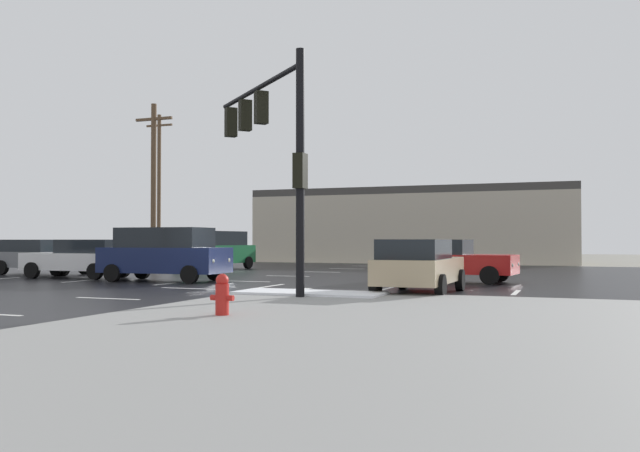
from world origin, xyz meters
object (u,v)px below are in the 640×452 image
Objects in this scene: traffic_signal_mast at (271,136)px; utility_pole_distant at (159,185)px; utility_pole_far at (154,183)px; sedan_red at (448,260)px; sedan_grey at (40,256)px; suv_green at (216,249)px; fire_hydrant at (222,294)px; sedan_white at (82,258)px; suv_navy at (165,253)px; sedan_tan at (419,265)px.

traffic_signal_mast is 0.58× the size of utility_pole_distant.
utility_pole_far is 0.80× the size of utility_pole_distant.
sedan_red and sedan_grey have the same top height.
suv_green is at bearing 28.44° from utility_pole_far.
fire_hydrant is 0.16× the size of suv_green.
fire_hydrant is 16.76m from sedan_white.
utility_pole_far reaches higher than sedan_grey.
traffic_signal_mast reaches higher than suv_navy.
sedan_tan and sedan_white have the same top height.
sedan_grey is at bearing -107.68° from utility_pole_far.
traffic_signal_mast reaches higher than sedan_red.
suv_green is 1.09× the size of sedan_grey.
suv_green is 0.57× the size of utility_pole_far.
suv_green is 16.38m from utility_pole_distant.
traffic_signal_mast reaches higher than sedan_tan.
sedan_tan is at bearing -33.05° from utility_pole_far.
sedan_grey is at bearing 154.21° from suv_green.
utility_pole_far is (-2.87, -1.55, 3.51)m from suv_green.
sedan_grey is at bearing 162.58° from suv_navy.
traffic_signal_mast is at bearing 152.58° from sedan_white.
suv_navy is at bearing -154.46° from suv_green.
sedan_red is 30.63m from utility_pole_distant.
sedan_red is 14.96m from suv_green.
utility_pole_far is at bearing 125.02° from suv_green.
utility_pole_distant reaches higher than traffic_signal_mast.
sedan_white is 8.65m from utility_pole_far.
utility_pole_distant is (-21.10, 25.47, 1.18)m from traffic_signal_mast.
sedan_tan is 10.67m from suv_navy.
utility_pole_distant is at bearing 122.81° from suv_navy.
fire_hydrant is 0.16× the size of suv_navy.
sedan_white is at bearing 139.12° from fire_hydrant.
suv_green is (-11.59, 20.10, 0.55)m from fire_hydrant.
suv_green reaches higher than sedan_red.
utility_pole_distant reaches higher than suv_navy.
traffic_signal_mast is at bearing -37.11° from suv_navy.
suv_navy is (3.35, -9.76, 0.00)m from suv_green.
suv_navy is at bearing 128.53° from fire_hydrant.
traffic_signal_mast is 1.36× the size of sedan_red.
utility_pole_far is (-14.46, 18.55, 4.07)m from fire_hydrant.
fire_hydrant is 0.17× the size of sedan_red.
utility_pole_distant is at bearing 150.30° from sedan_red.
sedan_tan is at bearing -82.51° from sedan_red.
suv_green is at bearing -12.39° from traffic_signal_mast.
utility_pole_far is at bearing -2.10° from traffic_signal_mast.
utility_pole_far is (1.90, 5.97, 3.75)m from sedan_grey.
fire_hydrant is at bearing -92.32° from sedan_red.
fire_hydrant is 0.07× the size of utility_pole_distant.
suv_green is at bearing 119.97° from fire_hydrant.
utility_pole_far is 15.15m from utility_pole_distant.
suv_green is at bearing 106.93° from suv_navy.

